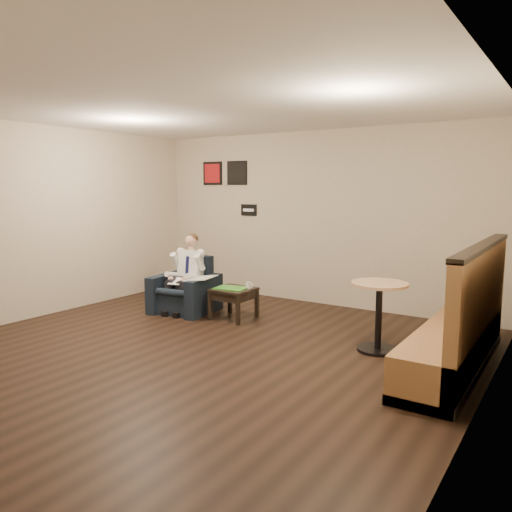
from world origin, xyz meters
The scene contains 18 objects.
ground centered at (0.00, 0.00, 0.00)m, with size 6.00×6.00×0.00m, color black.
wall_back centered at (0.00, 3.00, 1.40)m, with size 6.00×0.02×2.80m, color beige.
wall_left centered at (-3.00, 0.00, 1.40)m, with size 0.02×6.00×2.80m, color beige.
wall_right centered at (3.00, 0.00, 1.40)m, with size 0.02×6.00×2.80m, color beige.
ceiling centered at (0.00, 0.00, 2.80)m, with size 6.00×6.00×0.02m, color white.
seating_sign centered at (-1.30, 2.98, 1.50)m, with size 0.32×0.02×0.20m, color black.
art_print_left centered at (-2.10, 2.98, 2.15)m, with size 0.42×0.03×0.42m, color red.
art_print_right centered at (-1.55, 2.98, 2.15)m, with size 0.42×0.03×0.42m, color black.
armchair centered at (-1.38, 1.35, 0.42)m, with size 0.86×0.86×0.83m, color black.
seated_man centered at (-1.37, 1.25, 0.57)m, with size 0.54×0.81×1.14m, color silver, non-canonical shape.
lap_papers centered at (-1.35, 1.16, 0.51)m, with size 0.19×0.27×0.01m, color white.
newspaper centered at (-1.02, 1.31, 0.57)m, with size 0.36×0.45×0.01m, color silver.
side_table centered at (-0.51, 1.43, 0.22)m, with size 0.55×0.55×0.45m, color black.
green_folder centered at (-0.54, 1.41, 0.45)m, with size 0.45×0.32×0.01m, color green.
coffee_mug centered at (-0.33, 1.55, 0.50)m, with size 0.08×0.08×0.09m, color white.
smartphone centered at (-0.46, 1.59, 0.45)m, with size 0.14×0.07×0.01m, color black.
banquette centered at (2.59, 1.08, 0.66)m, with size 0.61×2.57×1.31m, color olive.
cafe_table centered at (1.74, 1.19, 0.41)m, with size 0.65×0.65×0.81m, color tan.
Camera 1 is at (3.65, -4.30, 1.90)m, focal length 35.00 mm.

